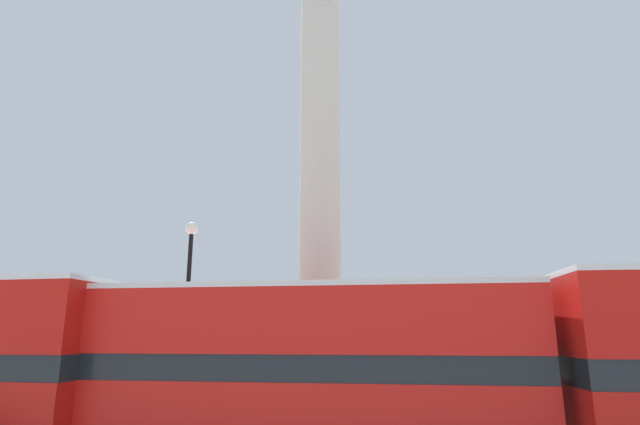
# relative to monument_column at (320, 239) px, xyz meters

# --- Properties ---
(monument_column) EXTENTS (6.14, 6.14, 24.48)m
(monument_column) POSITION_rel_monument_column_xyz_m (0.00, 0.00, 0.00)
(monument_column) COLOR beige
(monument_column) RESTS_ON ground_plane
(bus_c) EXTENTS (10.64, 3.15, 4.20)m
(bus_c) POSITION_rel_monument_column_xyz_m (0.56, -6.02, -4.13)
(bus_c) COLOR red
(bus_c) RESTS_ON ground_plane
(street_lamp) EXTENTS (0.42, 0.42, 6.67)m
(street_lamp) POSITION_rel_monument_column_xyz_m (-3.81, -2.60, -2.75)
(street_lamp) COLOR black
(street_lamp) RESTS_ON ground_plane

